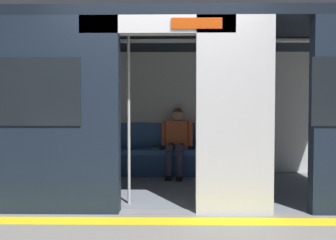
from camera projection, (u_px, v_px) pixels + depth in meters
name	position (u px, v px, depth m)	size (l,w,h in m)	color
ground_plane	(158.00, 213.00, 3.93)	(60.00, 60.00, 0.00)	gray
platform_edge_strip	(156.00, 221.00, 3.63)	(8.00, 0.24, 0.01)	yellow
train_car	(158.00, 85.00, 5.04)	(6.40, 2.70, 2.35)	silver
bench_seat	(163.00, 155.00, 6.10)	(2.73, 0.44, 0.47)	#38609E
person_seated	(177.00, 137.00, 6.03)	(0.55, 0.71, 1.20)	#CC5933
handbag	(203.00, 144.00, 6.14)	(0.26, 0.15, 0.17)	#262D4C
book	(156.00, 148.00, 6.12)	(0.15, 0.22, 0.03)	#33723F
grab_pole_door	(129.00, 116.00, 4.25)	(0.04, 0.04, 2.21)	silver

